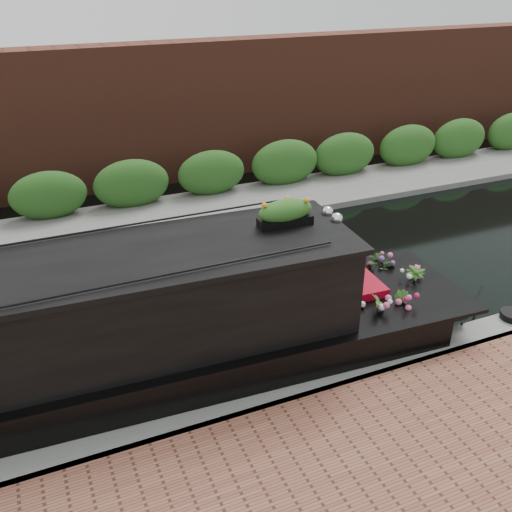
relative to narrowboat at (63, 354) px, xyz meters
name	(u,v)px	position (x,y,z in m)	size (l,w,h in m)	color
ground	(190,302)	(2.52, 2.04, -0.89)	(80.00, 80.00, 0.00)	black
near_bank_coping	(255,409)	(2.52, -1.26, -0.89)	(40.00, 0.60, 0.50)	gray
far_bank_path	(141,222)	(2.52, 6.24, -0.89)	(40.00, 2.40, 0.34)	slate
far_hedge	(134,210)	(2.52, 7.14, -0.89)	(40.00, 1.10, 2.80)	#27561C
far_brick_wall	(119,185)	(2.52, 9.24, -0.89)	(40.00, 1.00, 8.00)	#592C1E
narrowboat	(63,354)	(0.00, 0.00, 0.00)	(12.93, 2.88, 3.00)	black
rope_fender	(435,299)	(6.86, 0.00, -0.73)	(0.34, 0.34, 0.37)	#8A6448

